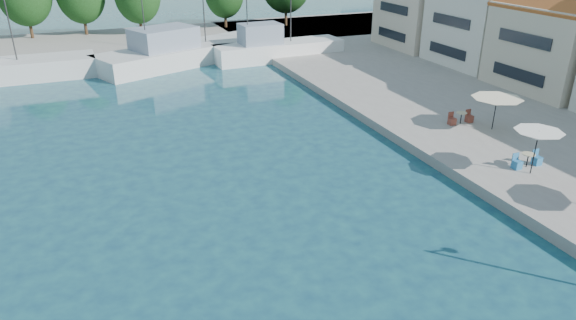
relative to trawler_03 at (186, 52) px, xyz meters
name	(u,v)px	position (x,y,z in m)	size (l,w,h in m)	color
quay_right	(567,104)	(23.72, -25.20, -0.77)	(32.00, 92.00, 0.60)	gray
quay_far	(113,43)	(-6.28, 11.80, -0.77)	(90.00, 16.00, 0.60)	gray
building_04	(567,32)	(25.72, -22.20, 3.95)	(9.00, 8.80, 9.20)	beige
building_05	(487,13)	(25.72, -13.20, 4.19)	(8.40, 8.80, 9.70)	white
building_06	(429,0)	(25.72, -4.20, 4.43)	(9.00, 8.80, 10.20)	beige
trawler_03	(186,52)	(0.00, 0.00, 0.00)	(19.93, 12.27, 10.20)	silver
trawler_04	(276,50)	(8.82, -2.20, 0.00)	(13.65, 4.12, 10.20)	white
umbrella_white	(538,136)	(11.20, -33.93, 1.66)	(2.48, 2.48, 2.37)	black
umbrella_cream	(497,102)	(13.97, -27.99, 1.38)	(3.18, 3.18, 2.10)	black
cafe_table_02	(527,162)	(11.64, -33.21, -0.18)	(1.82, 0.70, 0.76)	black
cafe_table_03	(461,119)	(12.81, -26.33, -0.18)	(1.82, 0.70, 0.76)	black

